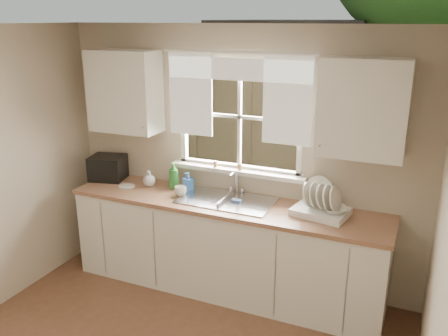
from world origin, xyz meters
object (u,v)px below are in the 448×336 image
at_px(soap_bottle_a, 174,175).
at_px(dish_rack, 321,206).
at_px(black_appliance, 108,168).
at_px(cup, 180,191).

bearing_deg(soap_bottle_a, dish_rack, -10.83).
height_order(soap_bottle_a, black_appliance, soap_bottle_a).
bearing_deg(soap_bottle_a, cup, -52.79).
xyz_separation_m(cup, black_appliance, (-0.94, 0.13, 0.08)).
xyz_separation_m(dish_rack, cup, (-1.34, -0.08, -0.03)).
relative_size(dish_rack, soap_bottle_a, 1.86).
bearing_deg(soap_bottle_a, black_appliance, 173.97).
xyz_separation_m(soap_bottle_a, black_appliance, (-0.78, -0.03, -0.01)).
bearing_deg(black_appliance, cup, -21.70).
bearing_deg(dish_rack, cup, -176.44).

